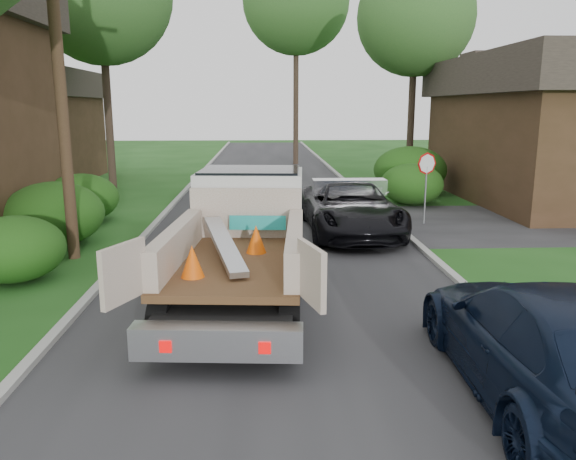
% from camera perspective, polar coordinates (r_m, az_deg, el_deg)
% --- Properties ---
extents(ground, '(120.00, 120.00, 0.00)m').
position_cam_1_polar(ground, '(10.66, -0.21, -9.54)').
color(ground, '#1A4914').
rests_on(ground, ground).
extents(road, '(8.00, 90.00, 0.02)m').
position_cam_1_polar(road, '(20.28, -1.44, 1.07)').
color(road, '#28282B').
rests_on(road, ground).
extents(curb_left, '(0.20, 90.00, 0.12)m').
position_cam_1_polar(curb_left, '(20.59, -12.92, 1.09)').
color(curb_left, '#9E9E99').
rests_on(curb_left, ground).
extents(curb_right, '(0.20, 90.00, 0.12)m').
position_cam_1_polar(curb_right, '(20.76, 9.95, 1.31)').
color(curb_right, '#9E9E99').
rests_on(curb_right, ground).
extents(stop_sign, '(0.71, 0.32, 2.48)m').
position_cam_1_polar(stop_sign, '(19.82, 13.88, 5.64)').
color(stop_sign, slate).
rests_on(stop_sign, ground).
extents(utility_pole, '(2.42, 1.25, 10.00)m').
position_cam_1_polar(utility_pole, '(15.74, -22.30, 15.84)').
color(utility_pole, '#382619').
rests_on(utility_pole, ground).
extents(house_left_far, '(7.56, 7.56, 6.00)m').
position_cam_1_polar(house_left_far, '(34.47, -25.37, 9.66)').
color(house_left_far, '#392717').
rests_on(house_left_far, ground).
extents(house_right, '(9.72, 12.96, 6.20)m').
position_cam_1_polar(house_right, '(27.41, 27.03, 9.34)').
color(house_right, '#392717').
rests_on(house_right, ground).
extents(hedge_left_a, '(2.34, 2.34, 1.53)m').
position_cam_1_polar(hedge_left_a, '(14.48, -26.13, -1.74)').
color(hedge_left_a, '#164610').
rests_on(hedge_left_a, ground).
extents(hedge_left_b, '(2.86, 2.86, 1.87)m').
position_cam_1_polar(hedge_left_b, '(17.73, -22.68, 1.53)').
color(hedge_left_b, '#164610').
rests_on(hedge_left_b, ground).
extents(hedge_left_c, '(2.60, 2.60, 1.70)m').
position_cam_1_polar(hedge_left_c, '(21.11, -20.26, 3.08)').
color(hedge_left_c, '#164610').
rests_on(hedge_left_c, ground).
extents(hedge_right_a, '(2.60, 2.60, 1.70)m').
position_cam_1_polar(hedge_right_a, '(23.92, 12.46, 4.57)').
color(hedge_right_a, '#164610').
rests_on(hedge_right_a, ground).
extents(hedge_right_b, '(3.38, 3.38, 2.21)m').
position_cam_1_polar(hedge_right_b, '(26.95, 12.29, 5.97)').
color(hedge_right_b, '#164610').
rests_on(hedge_right_b, ground).
extents(tree_right_far, '(6.00, 6.00, 11.50)m').
position_cam_1_polar(tree_right_far, '(31.24, 12.85, 20.37)').
color(tree_right_far, '#2D2119').
rests_on(tree_right_far, ground).
extents(tree_center_far, '(7.20, 7.20, 14.60)m').
position_cam_1_polar(tree_center_far, '(40.56, 0.84, 22.31)').
color(tree_center_far, '#2D2119').
rests_on(tree_center_far, ground).
extents(flatbed_truck, '(3.30, 6.95, 2.56)m').
position_cam_1_polar(flatbed_truck, '(12.22, -4.35, 0.12)').
color(flatbed_truck, black).
rests_on(flatbed_truck, ground).
extents(black_pickup, '(2.88, 6.05, 1.67)m').
position_cam_1_polar(black_pickup, '(18.02, 6.38, 2.24)').
color(black_pickup, black).
rests_on(black_pickup, ground).
extents(navy_suv, '(2.56, 5.85, 1.67)m').
position_cam_1_polar(navy_suv, '(8.59, 24.97, -10.30)').
color(navy_suv, black).
rests_on(navy_suv, ground).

